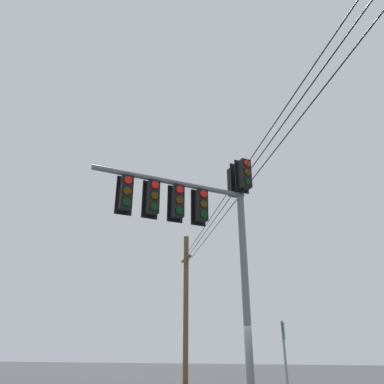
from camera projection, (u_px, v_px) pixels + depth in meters
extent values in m
cylinder|color=slate|center=(245.00, 290.00, 9.52)|extent=(0.20, 0.20, 6.81)
cylinder|color=slate|center=(172.00, 182.00, 9.72)|extent=(3.63, 2.62, 0.14)
cube|color=black|center=(245.00, 174.00, 10.54)|extent=(0.42, 0.42, 0.90)
cube|color=black|center=(241.00, 177.00, 10.68)|extent=(0.38, 0.29, 1.04)
cylinder|color=red|center=(247.00, 163.00, 10.52)|extent=(0.18, 0.14, 0.20)
cylinder|color=#3C2703|center=(248.00, 172.00, 10.40)|extent=(0.18, 0.14, 0.20)
cylinder|color=black|center=(248.00, 182.00, 10.29)|extent=(0.18, 0.14, 0.20)
cube|color=black|center=(234.00, 182.00, 11.04)|extent=(0.42, 0.42, 0.90)
cube|color=black|center=(237.00, 180.00, 10.90)|extent=(0.38, 0.29, 1.04)
cylinder|color=red|center=(231.00, 175.00, 11.30)|extent=(0.18, 0.14, 0.20)
cylinder|color=#3C2703|center=(231.00, 184.00, 11.18)|extent=(0.18, 0.14, 0.20)
cylinder|color=black|center=(232.00, 193.00, 11.06)|extent=(0.18, 0.14, 0.20)
cube|color=black|center=(201.00, 206.00, 9.85)|extent=(0.42, 0.42, 0.90)
cube|color=black|center=(198.00, 208.00, 9.99)|extent=(0.38, 0.29, 1.04)
cylinder|color=red|center=(204.00, 194.00, 9.83)|extent=(0.18, 0.14, 0.20)
cylinder|color=#3C2703|center=(204.00, 204.00, 9.71)|extent=(0.18, 0.14, 0.20)
cylinder|color=black|center=(204.00, 214.00, 9.60)|extent=(0.18, 0.14, 0.20)
cube|color=black|center=(177.00, 202.00, 9.57)|extent=(0.42, 0.42, 0.90)
cube|color=black|center=(175.00, 204.00, 9.71)|extent=(0.39, 0.28, 1.04)
cylinder|color=red|center=(180.00, 189.00, 9.55)|extent=(0.18, 0.14, 0.20)
cylinder|color=#3C2703|center=(180.00, 200.00, 9.43)|extent=(0.18, 0.14, 0.20)
cylinder|color=black|center=(180.00, 210.00, 9.32)|extent=(0.18, 0.14, 0.20)
cube|color=black|center=(152.00, 198.00, 9.29)|extent=(0.42, 0.42, 0.90)
cube|color=black|center=(150.00, 200.00, 9.43)|extent=(0.37, 0.30, 1.04)
cylinder|color=red|center=(155.00, 185.00, 9.27)|extent=(0.18, 0.14, 0.20)
cylinder|color=#3C2703|center=(155.00, 196.00, 9.16)|extent=(0.18, 0.14, 0.20)
cylinder|color=black|center=(154.00, 207.00, 9.04)|extent=(0.18, 0.14, 0.20)
cube|color=black|center=(126.00, 193.00, 9.01)|extent=(0.42, 0.42, 0.90)
cube|color=black|center=(124.00, 196.00, 9.16)|extent=(0.39, 0.28, 1.04)
cylinder|color=red|center=(128.00, 180.00, 8.99)|extent=(0.18, 0.14, 0.20)
cylinder|color=#3C2703|center=(127.00, 191.00, 8.87)|extent=(0.18, 0.14, 0.20)
cylinder|color=black|center=(127.00, 202.00, 8.76)|extent=(0.18, 0.14, 0.20)
cylinder|color=brown|center=(186.00, 305.00, 20.73)|extent=(0.30, 0.30, 8.18)
cube|color=brown|center=(186.00, 259.00, 21.77)|extent=(0.94, 1.71, 0.12)
cylinder|color=slate|center=(286.00, 373.00, 9.63)|extent=(0.07, 0.07, 2.67)
cube|color=#0C7238|center=(284.00, 331.00, 10.03)|extent=(0.08, 0.30, 0.43)
cube|color=white|center=(285.00, 331.00, 10.03)|extent=(0.05, 0.24, 0.37)
cylinder|color=black|center=(252.00, 179.00, 9.47)|extent=(8.38, 25.05, 0.69)
cylinder|color=black|center=(252.00, 168.00, 9.60)|extent=(8.38, 25.05, 0.69)
cylinder|color=black|center=(251.00, 159.00, 9.72)|extent=(8.38, 25.05, 0.69)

